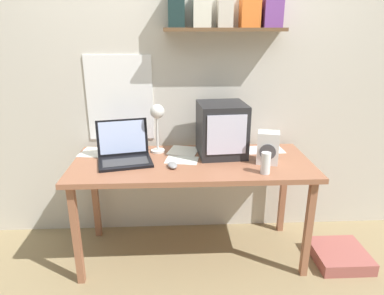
{
  "coord_description": "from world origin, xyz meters",
  "views": [
    {
      "loc": [
        -0.11,
        -2.21,
        1.62
      ],
      "look_at": [
        0.0,
        0.0,
        0.85
      ],
      "focal_mm": 32.0,
      "sensor_mm": 36.0,
      "label": 1
    }
  ],
  "objects_px": {
    "juice_glass": "(266,164)",
    "space_heater": "(268,148)",
    "corner_desk": "(192,170)",
    "loose_paper_near_monitor": "(183,151)",
    "floor_cushion": "(340,255)",
    "open_notebook": "(182,160)",
    "laptop": "(124,151)",
    "desk_lamp": "(157,118)",
    "printed_handout": "(99,152)",
    "computer_mouse": "(172,165)",
    "crt_monitor": "(222,129)",
    "loose_paper_near_laptop": "(263,150)"
  },
  "relations": [
    {
      "from": "space_heater",
      "to": "loose_paper_near_laptop",
      "type": "xyz_separation_m",
      "value": [
        0.04,
        0.25,
        -0.11
      ]
    },
    {
      "from": "loose_paper_near_monitor",
      "to": "juice_glass",
      "type": "bearing_deg",
      "value": -41.21
    },
    {
      "from": "floor_cushion",
      "to": "computer_mouse",
      "type": "bearing_deg",
      "value": 178.05
    },
    {
      "from": "juice_glass",
      "to": "loose_paper_near_laptop",
      "type": "height_order",
      "value": "juice_glass"
    },
    {
      "from": "floor_cushion",
      "to": "open_notebook",
      "type": "bearing_deg",
      "value": 171.76
    },
    {
      "from": "loose_paper_near_laptop",
      "to": "printed_handout",
      "type": "bearing_deg",
      "value": 179.81
    },
    {
      "from": "computer_mouse",
      "to": "floor_cushion",
      "type": "height_order",
      "value": "computer_mouse"
    },
    {
      "from": "space_heater",
      "to": "loose_paper_near_laptop",
      "type": "bearing_deg",
      "value": 97.3
    },
    {
      "from": "juice_glass",
      "to": "space_heater",
      "type": "height_order",
      "value": "space_heater"
    },
    {
      "from": "laptop",
      "to": "computer_mouse",
      "type": "bearing_deg",
      "value": -36.43
    },
    {
      "from": "desk_lamp",
      "to": "laptop",
      "type": "bearing_deg",
      "value": -161.97
    },
    {
      "from": "corner_desk",
      "to": "loose_paper_near_monitor",
      "type": "xyz_separation_m",
      "value": [
        -0.05,
        0.21,
        0.07
      ]
    },
    {
      "from": "juice_glass",
      "to": "loose_paper_near_laptop",
      "type": "bearing_deg",
      "value": 77.63
    },
    {
      "from": "printed_handout",
      "to": "corner_desk",
      "type": "bearing_deg",
      "value": -16.76
    },
    {
      "from": "open_notebook",
      "to": "floor_cushion",
      "type": "relative_size",
      "value": 0.66
    },
    {
      "from": "space_heater",
      "to": "open_notebook",
      "type": "relative_size",
      "value": 0.88
    },
    {
      "from": "juice_glass",
      "to": "printed_handout",
      "type": "xyz_separation_m",
      "value": [
        -1.14,
        0.44,
        -0.06
      ]
    },
    {
      "from": "juice_glass",
      "to": "floor_cushion",
      "type": "bearing_deg",
      "value": 7.64
    },
    {
      "from": "open_notebook",
      "to": "printed_handout",
      "type": "bearing_deg",
      "value": 162.95
    },
    {
      "from": "printed_handout",
      "to": "desk_lamp",
      "type": "bearing_deg",
      "value": -6.52
    },
    {
      "from": "desk_lamp",
      "to": "space_heater",
      "type": "bearing_deg",
      "value": -23.46
    },
    {
      "from": "space_heater",
      "to": "computer_mouse",
      "type": "distance_m",
      "value": 0.66
    },
    {
      "from": "computer_mouse",
      "to": "floor_cushion",
      "type": "bearing_deg",
      "value": -1.95
    },
    {
      "from": "juice_glass",
      "to": "open_notebook",
      "type": "bearing_deg",
      "value": 154.4
    },
    {
      "from": "floor_cushion",
      "to": "space_heater",
      "type": "bearing_deg",
      "value": 170.45
    },
    {
      "from": "corner_desk",
      "to": "open_notebook",
      "type": "bearing_deg",
      "value": 165.86
    },
    {
      "from": "corner_desk",
      "to": "printed_handout",
      "type": "relative_size",
      "value": 5.71
    },
    {
      "from": "juice_glass",
      "to": "loose_paper_near_monitor",
      "type": "bearing_deg",
      "value": 138.79
    },
    {
      "from": "corner_desk",
      "to": "loose_paper_near_monitor",
      "type": "relative_size",
      "value": 6.33
    },
    {
      "from": "crt_monitor",
      "to": "loose_paper_near_laptop",
      "type": "xyz_separation_m",
      "value": [
        0.33,
        0.07,
        -0.19
      ]
    },
    {
      "from": "computer_mouse",
      "to": "printed_handout",
      "type": "relative_size",
      "value": 0.4
    },
    {
      "from": "computer_mouse",
      "to": "juice_glass",
      "type": "bearing_deg",
      "value": -12.04
    },
    {
      "from": "laptop",
      "to": "desk_lamp",
      "type": "relative_size",
      "value": 1.1
    },
    {
      "from": "desk_lamp",
      "to": "computer_mouse",
      "type": "height_order",
      "value": "desk_lamp"
    },
    {
      "from": "corner_desk",
      "to": "crt_monitor",
      "type": "bearing_deg",
      "value": 30.57
    },
    {
      "from": "printed_handout",
      "to": "open_notebook",
      "type": "xyz_separation_m",
      "value": [
        0.61,
        -0.19,
        0.0
      ]
    },
    {
      "from": "space_heater",
      "to": "open_notebook",
      "type": "height_order",
      "value": "space_heater"
    },
    {
      "from": "desk_lamp",
      "to": "open_notebook",
      "type": "bearing_deg",
      "value": -47.09
    },
    {
      "from": "laptop",
      "to": "space_heater",
      "type": "distance_m",
      "value": 0.99
    },
    {
      "from": "floor_cushion",
      "to": "corner_desk",
      "type": "bearing_deg",
      "value": 172.15
    },
    {
      "from": "juice_glass",
      "to": "floor_cushion",
      "type": "height_order",
      "value": "juice_glass"
    },
    {
      "from": "space_heater",
      "to": "computer_mouse",
      "type": "xyz_separation_m",
      "value": [
        -0.65,
        -0.05,
        -0.09
      ]
    },
    {
      "from": "desk_lamp",
      "to": "loose_paper_near_monitor",
      "type": "height_order",
      "value": "desk_lamp"
    },
    {
      "from": "crt_monitor",
      "to": "loose_paper_near_laptop",
      "type": "bearing_deg",
      "value": 7.96
    },
    {
      "from": "crt_monitor",
      "to": "space_heater",
      "type": "bearing_deg",
      "value": -36.31
    },
    {
      "from": "laptop",
      "to": "loose_paper_near_laptop",
      "type": "height_order",
      "value": "laptop"
    },
    {
      "from": "printed_handout",
      "to": "floor_cushion",
      "type": "distance_m",
      "value": 1.93
    },
    {
      "from": "loose_paper_near_laptop",
      "to": "open_notebook",
      "type": "xyz_separation_m",
      "value": [
        -0.62,
        -0.18,
        0.0
      ]
    },
    {
      "from": "corner_desk",
      "to": "juice_glass",
      "type": "relative_size",
      "value": 11.82
    },
    {
      "from": "laptop",
      "to": "loose_paper_near_monitor",
      "type": "relative_size",
      "value": 1.58
    }
  ]
}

